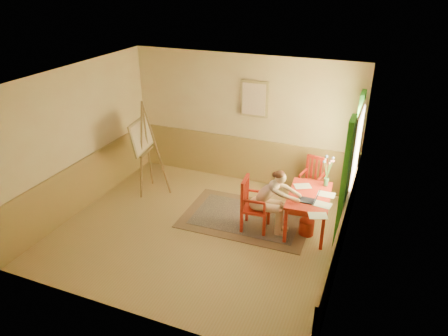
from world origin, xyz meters
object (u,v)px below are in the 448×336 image
at_px(chair_left, 253,204).
at_px(easel, 143,139).
at_px(figure, 270,198).
at_px(chair_back, 312,181).
at_px(table, 309,199).
at_px(laptop, 310,199).

bearing_deg(chair_left, easel, 168.04).
bearing_deg(figure, chair_back, 69.90).
bearing_deg(table, figure, -152.29).
height_order(figure, easel, easel).
relative_size(table, chair_left, 1.25).
distance_m(table, chair_back, 1.05).
relative_size(chair_left, easel, 0.50).
relative_size(chair_left, chair_back, 1.05).
xyz_separation_m(laptop, easel, (-3.55, 0.43, 0.42)).
relative_size(table, easel, 0.63).
xyz_separation_m(chair_left, easel, (-2.57, 0.54, 0.68)).
distance_m(laptop, easel, 3.60).
height_order(figure, laptop, figure).
relative_size(figure, laptop, 3.52).
height_order(table, figure, figure).
bearing_deg(easel, table, -3.11).
distance_m(chair_left, figure, 0.35).
bearing_deg(chair_back, chair_left, -120.04).
relative_size(table, chair_back, 1.31).
distance_m(chair_back, figure, 1.46).
relative_size(chair_back, figure, 0.78).
height_order(chair_left, chair_back, chair_left).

